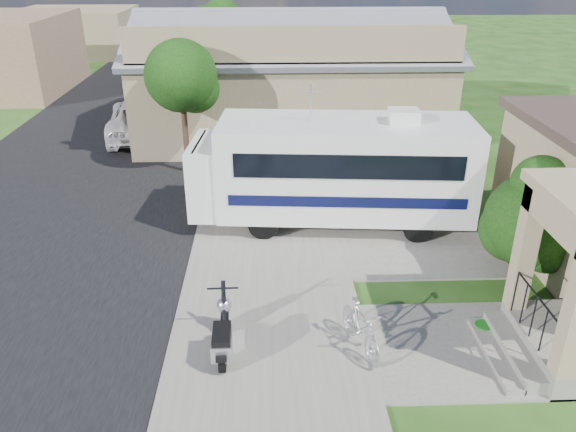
{
  "coord_description": "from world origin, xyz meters",
  "views": [
    {
      "loc": [
        -0.94,
        -9.77,
        7.16
      ],
      "look_at": [
        -0.5,
        2.5,
        1.3
      ],
      "focal_mm": 35.0,
      "sensor_mm": 36.0,
      "label": 1
    }
  ],
  "objects_px": {
    "scooter": "(223,334)",
    "shrub": "(536,216)",
    "van": "(160,80)",
    "pickup_truck": "(142,117)",
    "garden_hose": "(483,329)",
    "bicycle": "(361,330)",
    "motorhome": "(334,168)"
  },
  "relations": [
    {
      "from": "bicycle",
      "to": "van",
      "type": "xyz_separation_m",
      "value": [
        -7.35,
        21.01,
        0.45
      ]
    },
    {
      "from": "van",
      "to": "pickup_truck",
      "type": "bearing_deg",
      "value": -97.16
    },
    {
      "from": "shrub",
      "to": "bicycle",
      "type": "bearing_deg",
      "value": -148.12
    },
    {
      "from": "scooter",
      "to": "garden_hose",
      "type": "xyz_separation_m",
      "value": [
        5.29,
        0.55,
        -0.43
      ]
    },
    {
      "from": "motorhome",
      "to": "garden_hose",
      "type": "distance_m",
      "value": 6.02
    },
    {
      "from": "motorhome",
      "to": "van",
      "type": "relative_size",
      "value": 1.2
    },
    {
      "from": "bicycle",
      "to": "pickup_truck",
      "type": "xyz_separation_m",
      "value": [
        -7.02,
        14.39,
        0.28
      ]
    },
    {
      "from": "bicycle",
      "to": "pickup_truck",
      "type": "relative_size",
      "value": 0.3
    },
    {
      "from": "pickup_truck",
      "to": "van",
      "type": "relative_size",
      "value": 0.86
    },
    {
      "from": "shrub",
      "to": "garden_hose",
      "type": "bearing_deg",
      "value": -128.76
    },
    {
      "from": "shrub",
      "to": "pickup_truck",
      "type": "bearing_deg",
      "value": 134.68
    },
    {
      "from": "scooter",
      "to": "garden_hose",
      "type": "distance_m",
      "value": 5.34
    },
    {
      "from": "motorhome",
      "to": "pickup_truck",
      "type": "distance_m",
      "value": 11.25
    },
    {
      "from": "pickup_truck",
      "to": "garden_hose",
      "type": "relative_size",
      "value": 15.54
    },
    {
      "from": "scooter",
      "to": "pickup_truck",
      "type": "bearing_deg",
      "value": 105.49
    },
    {
      "from": "pickup_truck",
      "to": "garden_hose",
      "type": "height_order",
      "value": "pickup_truck"
    },
    {
      "from": "scooter",
      "to": "pickup_truck",
      "type": "distance_m",
      "value": 15.08
    },
    {
      "from": "motorhome",
      "to": "van",
      "type": "height_order",
      "value": "motorhome"
    },
    {
      "from": "van",
      "to": "garden_hose",
      "type": "relative_size",
      "value": 18.14
    },
    {
      "from": "shrub",
      "to": "van",
      "type": "relative_size",
      "value": 0.46
    },
    {
      "from": "motorhome",
      "to": "garden_hose",
      "type": "xyz_separation_m",
      "value": [
        2.55,
        -5.21,
        -1.61
      ]
    },
    {
      "from": "van",
      "to": "shrub",
      "type": "bearing_deg",
      "value": -67.09
    },
    {
      "from": "motorhome",
      "to": "pickup_truck",
      "type": "relative_size",
      "value": 1.4
    },
    {
      "from": "pickup_truck",
      "to": "scooter",
      "type": "bearing_deg",
      "value": 98.28
    },
    {
      "from": "shrub",
      "to": "garden_hose",
      "type": "xyz_separation_m",
      "value": [
        -1.83,
        -2.27,
        -1.47
      ]
    },
    {
      "from": "shrub",
      "to": "van",
      "type": "xyz_separation_m",
      "value": [
        -11.82,
        18.23,
        -0.6
      ]
    },
    {
      "from": "scooter",
      "to": "van",
      "type": "distance_m",
      "value": 21.57
    },
    {
      "from": "scooter",
      "to": "van",
      "type": "relative_size",
      "value": 0.27
    },
    {
      "from": "scooter",
      "to": "shrub",
      "type": "bearing_deg",
      "value": 20.28
    },
    {
      "from": "pickup_truck",
      "to": "van",
      "type": "xyz_separation_m",
      "value": [
        -0.33,
        6.62,
        0.17
      ]
    },
    {
      "from": "shrub",
      "to": "scooter",
      "type": "relative_size",
      "value": 1.73
    },
    {
      "from": "pickup_truck",
      "to": "van",
      "type": "height_order",
      "value": "van"
    }
  ]
}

